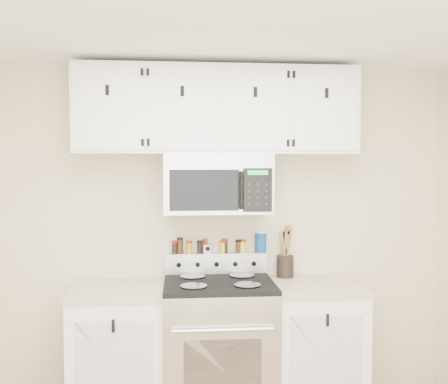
{
  "coord_description": "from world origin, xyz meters",
  "views": [
    {
      "loc": [
        -0.26,
        -2.01,
        1.74
      ],
      "look_at": [
        0.04,
        1.45,
        1.57
      ],
      "focal_mm": 40.0,
      "sensor_mm": 36.0,
      "label": 1
    }
  ],
  "objects_px": {
    "utensil_crock": "(285,264)",
    "range": "(219,346)",
    "salt_canister": "(261,242)",
    "microwave": "(218,183)"
  },
  "relations": [
    {
      "from": "microwave",
      "to": "salt_canister",
      "type": "xyz_separation_m",
      "value": [
        0.34,
        0.16,
        -0.45
      ]
    },
    {
      "from": "microwave",
      "to": "utensil_crock",
      "type": "relative_size",
      "value": 2.03
    },
    {
      "from": "range",
      "to": "salt_canister",
      "type": "relative_size",
      "value": 6.86
    },
    {
      "from": "microwave",
      "to": "utensil_crock",
      "type": "xyz_separation_m",
      "value": [
        0.52,
        0.11,
        -0.62
      ]
    },
    {
      "from": "utensil_crock",
      "to": "range",
      "type": "bearing_deg",
      "value": -155.88
    },
    {
      "from": "utensil_crock",
      "to": "salt_canister",
      "type": "bearing_deg",
      "value": 164.33
    },
    {
      "from": "microwave",
      "to": "salt_canister",
      "type": "relative_size",
      "value": 4.74
    },
    {
      "from": "range",
      "to": "utensil_crock",
      "type": "xyz_separation_m",
      "value": [
        0.52,
        0.23,
        0.53
      ]
    },
    {
      "from": "range",
      "to": "microwave",
      "type": "bearing_deg",
      "value": 89.77
    },
    {
      "from": "salt_canister",
      "to": "microwave",
      "type": "bearing_deg",
      "value": -155.39
    }
  ]
}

